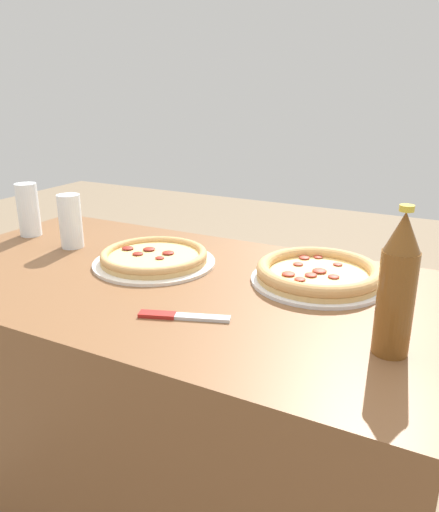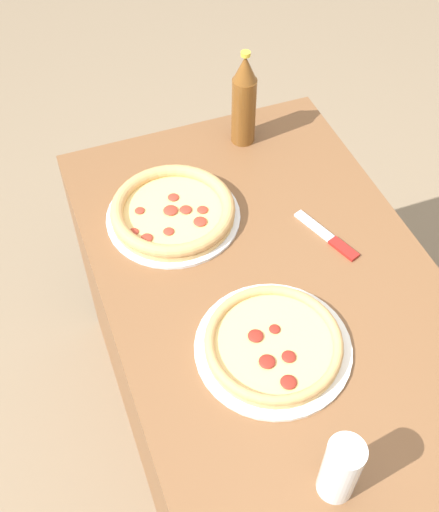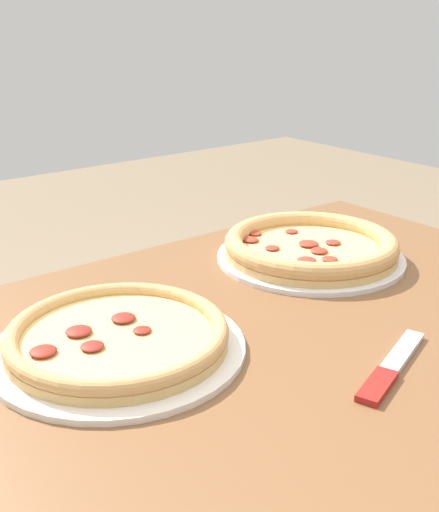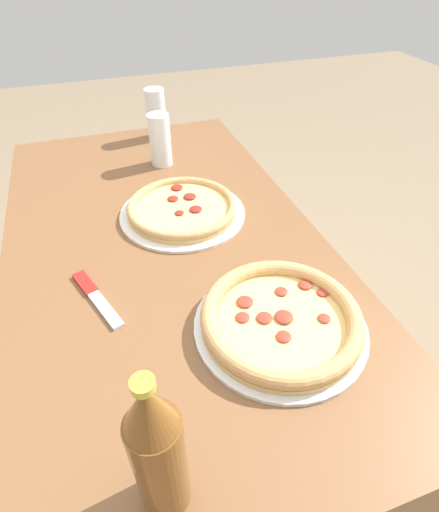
{
  "view_description": "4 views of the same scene",
  "coord_description": "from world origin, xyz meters",
  "px_view_note": "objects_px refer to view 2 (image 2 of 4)",
  "views": [
    {
      "loc": [
        0.63,
        -0.92,
        1.19
      ],
      "look_at": [
        0.1,
        0.1,
        0.79
      ],
      "focal_mm": 35.0,
      "sensor_mm": 36.0,
      "label": 1
    },
    {
      "loc": [
        -0.67,
        0.4,
        1.85
      ],
      "look_at": [
        0.12,
        0.11,
        0.84
      ],
      "focal_mm": 45.0,
      "sensor_mm": 36.0,
      "label": 2
    },
    {
      "loc": [
        -0.4,
        -0.56,
        1.14
      ],
      "look_at": [
        0.11,
        0.1,
        0.83
      ],
      "focal_mm": 45.0,
      "sensor_mm": 36.0,
      "label": 3
    },
    {
      "loc": [
        0.75,
        -0.11,
        1.32
      ],
      "look_at": [
        0.16,
        0.08,
        0.8
      ],
      "focal_mm": 28.0,
      "sensor_mm": 36.0,
      "label": 4
    }
  ],
  "objects_px": {
    "pizza_veggie": "(273,344)",
    "beer_bottle": "(244,101)",
    "pizza_margherita": "(173,211)",
    "glass_water": "(340,471)",
    "knife": "(329,237)"
  },
  "relations": [
    {
      "from": "pizza_veggie",
      "to": "pizza_margherita",
      "type": "relative_size",
      "value": 1.0
    },
    {
      "from": "pizza_margherita",
      "to": "knife",
      "type": "relative_size",
      "value": 1.74
    },
    {
      "from": "pizza_margherita",
      "to": "knife",
      "type": "distance_m",
      "value": 0.36
    },
    {
      "from": "glass_water",
      "to": "pizza_margherita",
      "type": "bearing_deg",
      "value": 5.14
    },
    {
      "from": "pizza_veggie",
      "to": "pizza_margherita",
      "type": "xyz_separation_m",
      "value": [
        0.41,
        0.07,
        0.0
      ]
    },
    {
      "from": "glass_water",
      "to": "knife",
      "type": "xyz_separation_m",
      "value": [
        0.51,
        -0.25,
        -0.06
      ]
    },
    {
      "from": "pizza_veggie",
      "to": "pizza_margherita",
      "type": "distance_m",
      "value": 0.42
    },
    {
      "from": "pizza_veggie",
      "to": "knife",
      "type": "bearing_deg",
      "value": -46.46
    },
    {
      "from": "pizza_veggie",
      "to": "beer_bottle",
      "type": "bearing_deg",
      "value": -16.55
    },
    {
      "from": "beer_bottle",
      "to": "knife",
      "type": "distance_m",
      "value": 0.41
    },
    {
      "from": "pizza_veggie",
      "to": "glass_water",
      "type": "xyz_separation_m",
      "value": [
        -0.29,
        0.01,
        0.05
      ]
    },
    {
      "from": "knife",
      "to": "pizza_veggie",
      "type": "bearing_deg",
      "value": 133.54
    },
    {
      "from": "pizza_margherita",
      "to": "glass_water",
      "type": "height_order",
      "value": "glass_water"
    },
    {
      "from": "pizza_veggie",
      "to": "glass_water",
      "type": "distance_m",
      "value": 0.29
    },
    {
      "from": "pizza_margherita",
      "to": "beer_bottle",
      "type": "relative_size",
      "value": 1.21
    }
  ]
}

